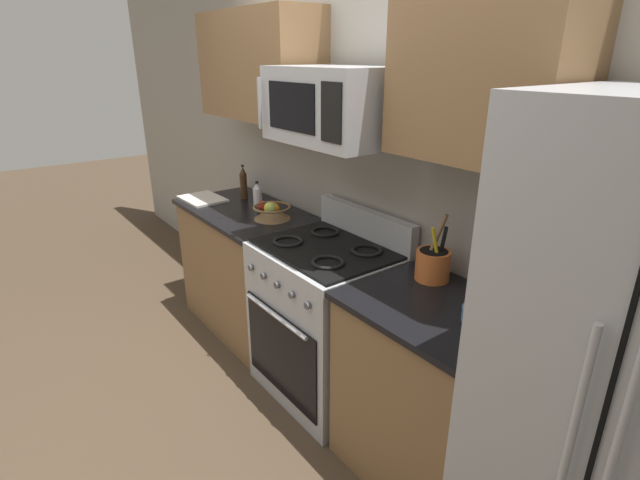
{
  "coord_description": "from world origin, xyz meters",
  "views": [
    {
      "loc": [
        1.93,
        -0.8,
        1.91
      ],
      "look_at": [
        0.11,
        0.57,
        1.03
      ],
      "focal_mm": 27.01,
      "sensor_mm": 36.0,
      "label": 1
    }
  ],
  "objects_px": {
    "range_oven": "(326,319)",
    "bottle_soy": "(243,183)",
    "prep_bowl": "(482,315)",
    "microwave": "(332,105)",
    "cutting_board": "(203,199)",
    "fruit_basket": "(272,211)",
    "apple_loose": "(262,206)",
    "bottle_vinegar": "(257,195)",
    "utensil_crock": "(433,264)"
  },
  "relations": [
    {
      "from": "range_oven",
      "to": "bottle_soy",
      "type": "xyz_separation_m",
      "value": [
        -1.17,
        0.13,
        0.55
      ]
    },
    {
      "from": "prep_bowl",
      "to": "microwave",
      "type": "bearing_deg",
      "value": -179.86
    },
    {
      "from": "cutting_board",
      "to": "fruit_basket",
      "type": "bearing_deg",
      "value": 15.02
    },
    {
      "from": "range_oven",
      "to": "bottle_soy",
      "type": "bearing_deg",
      "value": 173.79
    },
    {
      "from": "range_oven",
      "to": "apple_loose",
      "type": "bearing_deg",
      "value": 174.39
    },
    {
      "from": "bottle_soy",
      "to": "prep_bowl",
      "type": "xyz_separation_m",
      "value": [
        2.14,
        -0.1,
        -0.08
      ]
    },
    {
      "from": "bottle_vinegar",
      "to": "bottle_soy",
      "type": "bearing_deg",
      "value": 177.13
    },
    {
      "from": "utensil_crock",
      "to": "prep_bowl",
      "type": "relative_size",
      "value": 1.99
    },
    {
      "from": "microwave",
      "to": "prep_bowl",
      "type": "bearing_deg",
      "value": 0.14
    },
    {
      "from": "cutting_board",
      "to": "bottle_vinegar",
      "type": "xyz_separation_m",
      "value": [
        0.37,
        0.25,
        0.07
      ]
    },
    {
      "from": "bottle_vinegar",
      "to": "prep_bowl",
      "type": "height_order",
      "value": "bottle_vinegar"
    },
    {
      "from": "range_oven",
      "to": "prep_bowl",
      "type": "xyz_separation_m",
      "value": [
        0.98,
        0.03,
        0.47
      ]
    },
    {
      "from": "utensil_crock",
      "to": "fruit_basket",
      "type": "distance_m",
      "value": 1.24
    },
    {
      "from": "microwave",
      "to": "fruit_basket",
      "type": "xyz_separation_m",
      "value": [
        -0.64,
        0.02,
        -0.71
      ]
    },
    {
      "from": "bottle_vinegar",
      "to": "prep_bowl",
      "type": "relative_size",
      "value": 1.07
    },
    {
      "from": "bottle_vinegar",
      "to": "range_oven",
      "type": "bearing_deg",
      "value": -6.98
    },
    {
      "from": "utensil_crock",
      "to": "bottle_soy",
      "type": "relative_size",
      "value": 1.29
    },
    {
      "from": "cutting_board",
      "to": "bottle_soy",
      "type": "distance_m",
      "value": 0.32
    },
    {
      "from": "microwave",
      "to": "prep_bowl",
      "type": "height_order",
      "value": "microwave"
    },
    {
      "from": "utensil_crock",
      "to": "bottle_soy",
      "type": "distance_m",
      "value": 1.76
    },
    {
      "from": "bottle_soy",
      "to": "fruit_basket",
      "type": "bearing_deg",
      "value": -8.89
    },
    {
      "from": "cutting_board",
      "to": "bottle_vinegar",
      "type": "distance_m",
      "value": 0.45
    },
    {
      "from": "microwave",
      "to": "apple_loose",
      "type": "height_order",
      "value": "microwave"
    },
    {
      "from": "microwave",
      "to": "utensil_crock",
      "type": "bearing_deg",
      "value": 14.05
    },
    {
      "from": "range_oven",
      "to": "cutting_board",
      "type": "height_order",
      "value": "range_oven"
    },
    {
      "from": "utensil_crock",
      "to": "fruit_basket",
      "type": "bearing_deg",
      "value": -173.91
    },
    {
      "from": "fruit_basket",
      "to": "range_oven",
      "type": "bearing_deg",
      "value": -3.96
    },
    {
      "from": "range_oven",
      "to": "microwave",
      "type": "relative_size",
      "value": 1.56
    },
    {
      "from": "utensil_crock",
      "to": "prep_bowl",
      "type": "bearing_deg",
      "value": -20.79
    },
    {
      "from": "microwave",
      "to": "bottle_vinegar",
      "type": "xyz_separation_m",
      "value": [
        -0.95,
        0.09,
        -0.69
      ]
    },
    {
      "from": "cutting_board",
      "to": "bottle_soy",
      "type": "height_order",
      "value": "bottle_soy"
    },
    {
      "from": "microwave",
      "to": "bottle_vinegar",
      "type": "distance_m",
      "value": 1.17
    },
    {
      "from": "fruit_basket",
      "to": "prep_bowl",
      "type": "xyz_separation_m",
      "value": [
        1.61,
        -0.01,
        -0.02
      ]
    },
    {
      "from": "microwave",
      "to": "cutting_board",
      "type": "bearing_deg",
      "value": -172.85
    },
    {
      "from": "fruit_basket",
      "to": "prep_bowl",
      "type": "height_order",
      "value": "fruit_basket"
    },
    {
      "from": "bottle_vinegar",
      "to": "apple_loose",
      "type": "bearing_deg",
      "value": -16.31
    },
    {
      "from": "bottle_soy",
      "to": "bottle_vinegar",
      "type": "height_order",
      "value": "bottle_soy"
    },
    {
      "from": "utensil_crock",
      "to": "cutting_board",
      "type": "bearing_deg",
      "value": -170.68
    },
    {
      "from": "bottle_soy",
      "to": "bottle_vinegar",
      "type": "distance_m",
      "value": 0.22
    },
    {
      "from": "microwave",
      "to": "cutting_board",
      "type": "distance_m",
      "value": 1.53
    },
    {
      "from": "prep_bowl",
      "to": "bottle_vinegar",
      "type": "bearing_deg",
      "value": 177.43
    },
    {
      "from": "apple_loose",
      "to": "cutting_board",
      "type": "xyz_separation_m",
      "value": [
        -0.49,
        -0.22,
        -0.03
      ]
    },
    {
      "from": "apple_loose",
      "to": "utensil_crock",
      "type": "bearing_deg",
      "value": 3.79
    },
    {
      "from": "apple_loose",
      "to": "bottle_soy",
      "type": "xyz_separation_m",
      "value": [
        -0.34,
        0.05,
        0.08
      ]
    },
    {
      "from": "microwave",
      "to": "bottle_soy",
      "type": "relative_size",
      "value": 2.77
    },
    {
      "from": "microwave",
      "to": "range_oven",
      "type": "bearing_deg",
      "value": -89.92
    },
    {
      "from": "range_oven",
      "to": "cutting_board",
      "type": "xyz_separation_m",
      "value": [
        -1.32,
        -0.14,
        0.44
      ]
    },
    {
      "from": "bottle_soy",
      "to": "apple_loose",
      "type": "bearing_deg",
      "value": -7.68
    },
    {
      "from": "range_oven",
      "to": "bottle_soy",
      "type": "height_order",
      "value": "bottle_soy"
    },
    {
      "from": "prep_bowl",
      "to": "fruit_basket",
      "type": "bearing_deg",
      "value": 179.48
    }
  ]
}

